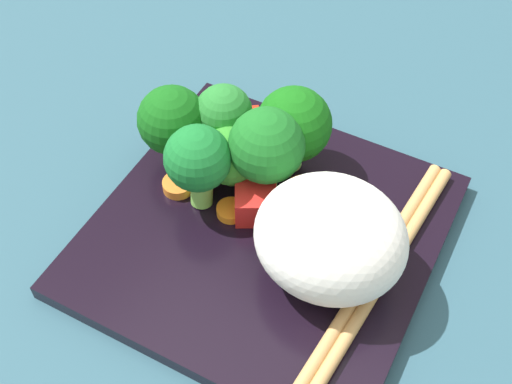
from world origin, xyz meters
TOP-DOWN VIEW (x-y plane):
  - ground_plane at (0.00, 0.00)cm, footprint 110.00×110.00cm
  - square_plate at (0.00, 0.00)cm, footprint 24.31×24.31cm
  - rice_mound at (-5.27, 0.86)cm, footprint 10.70×9.83cm
  - broccoli_floret_0 at (6.36, -4.85)cm, footprint 4.31×4.31cm
  - broccoli_floret_1 at (9.38, -2.60)cm, footprint 5.20×5.20cm
  - broccoli_floret_2 at (1.75, -3.15)cm, footprint 5.42×5.42cm
  - broccoli_floret_3 at (1.33, -6.34)cm, footprint 5.57×5.57cm
  - broccoli_floret_4 at (5.38, 0.20)cm, footprint 4.75×4.75cm
  - broccoli_floret_5 at (4.29, -2.33)cm, footprint 4.27×4.27cm
  - carrot_slice_0 at (3.36, -4.94)cm, footprint 3.02×3.02cm
  - carrot_slice_1 at (2.84, 0.34)cm, footprint 2.47×2.47cm
  - carrot_slice_2 at (7.45, -0.06)cm, footprint 3.04×3.04cm
  - carrot_slice_3 at (-0.99, -4.11)cm, footprint 4.21×4.21cm
  - pepper_chunk_0 at (1.39, -1.07)cm, footprint 4.09×4.14cm
  - pepper_chunk_1 at (6.18, -6.90)cm, footprint 4.37×4.35cm
  - chicken_piece_1 at (3.42, -7.23)cm, footprint 2.50×2.38cm
  - chopstick_pair at (-8.48, -0.21)cm, footprint 2.43×22.40cm

SIDE VIEW (x-z plane):
  - ground_plane at x=0.00cm, z-range -2.00..0.00cm
  - square_plate at x=0.00cm, z-range 0.00..1.27cm
  - carrot_slice_0 at x=3.36cm, z-range 1.27..1.70cm
  - carrot_slice_1 at x=2.84cm, z-range 1.27..1.93cm
  - carrot_slice_3 at x=-0.99cm, z-range 1.27..2.02cm
  - carrot_slice_2 at x=7.45cm, z-range 1.27..2.06cm
  - chopstick_pair at x=-8.48cm, z-range 1.27..2.16cm
  - chicken_piece_1 at x=3.42cm, z-range 1.27..3.08cm
  - pepper_chunk_1 at x=6.18cm, z-range 1.27..3.23cm
  - pepper_chunk_0 at x=1.39cm, z-range 1.27..3.61cm
  - broccoli_floret_5 at x=4.29cm, z-range 1.74..7.08cm
  - rice_mound at x=-5.27cm, z-range 1.27..8.67cm
  - broccoli_floret_1 at x=9.38cm, z-range 1.79..8.45cm
  - broccoli_floret_0 at x=6.36cm, z-range 2.14..8.63cm
  - broccoli_floret_3 at x=1.33cm, z-range 1.89..9.17cm
  - broccoli_floret_4 at x=5.38cm, z-range 2.08..9.05cm
  - broccoli_floret_2 at x=1.75cm, z-range 2.20..9.75cm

